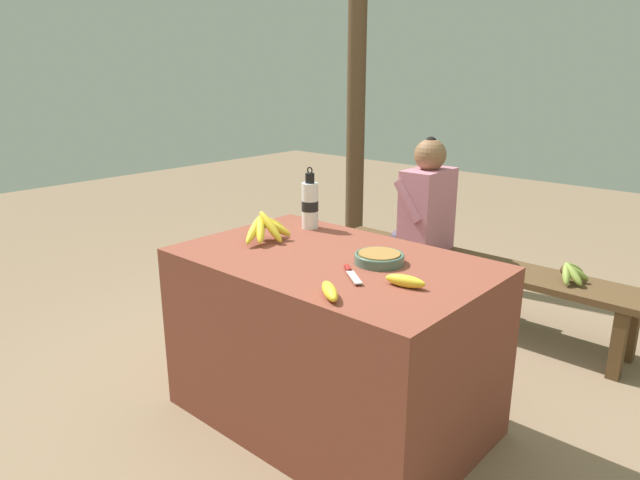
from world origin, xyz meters
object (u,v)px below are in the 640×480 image
(loose_banana_front, at_px, (330,291))
(seated_vendor, at_px, (421,214))
(support_post_near, at_px, (356,90))
(banana_bunch_green, at_px, (572,272))
(knife, at_px, (350,272))
(banana_bunch_ripe, at_px, (266,227))
(serving_bowl, at_px, (379,257))
(water_bottle, at_px, (310,204))
(loose_banana_side, at_px, (405,281))
(wooden_bench, at_px, (472,269))

(loose_banana_front, xyz_separation_m, seated_vendor, (-0.62, 1.56, -0.14))
(loose_banana_front, bearing_deg, support_post_near, 126.38)
(banana_bunch_green, height_order, support_post_near, support_post_near)
(support_post_near, bearing_deg, loose_banana_front, -53.62)
(loose_banana_front, xyz_separation_m, knife, (-0.08, 0.21, -0.01))
(banana_bunch_ripe, distance_m, serving_bowl, 0.55)
(serving_bowl, bearing_deg, loose_banana_front, -78.18)
(water_bottle, distance_m, banana_bunch_green, 1.41)
(loose_banana_side, distance_m, seated_vendor, 1.53)
(banana_bunch_green, bearing_deg, loose_banana_side, -95.62)
(serving_bowl, bearing_deg, knife, -90.97)
(loose_banana_side, relative_size, support_post_near, 0.06)
(loose_banana_side, xyz_separation_m, seated_vendor, (-0.76, 1.32, -0.14))
(water_bottle, bearing_deg, banana_bunch_ripe, -89.89)
(loose_banana_side, height_order, banana_bunch_green, loose_banana_side)
(wooden_bench, xyz_separation_m, seated_vendor, (-0.34, -0.03, 0.28))
(support_post_near, bearing_deg, wooden_bench, -19.41)
(loose_banana_front, bearing_deg, loose_banana_side, 61.22)
(wooden_bench, bearing_deg, banana_bunch_ripe, -104.93)
(banana_bunch_ripe, relative_size, loose_banana_side, 1.80)
(banana_bunch_ripe, distance_m, water_bottle, 0.29)
(knife, distance_m, seated_vendor, 1.46)
(serving_bowl, bearing_deg, water_bottle, 159.96)
(loose_banana_front, xyz_separation_m, support_post_near, (-1.49, 2.02, 0.55))
(serving_bowl, height_order, wooden_bench, serving_bowl)
(seated_vendor, bearing_deg, water_bottle, 89.11)
(banana_bunch_green, xyz_separation_m, support_post_near, (-1.76, 0.42, 0.86))
(loose_banana_side, height_order, seated_vendor, seated_vendor)
(loose_banana_front, relative_size, wooden_bench, 0.08)
(banana_bunch_ripe, xyz_separation_m, knife, (0.54, -0.09, -0.06))
(banana_bunch_ripe, distance_m, knife, 0.55)
(serving_bowl, height_order, banana_bunch_green, serving_bowl)
(seated_vendor, xyz_separation_m, banana_bunch_green, (0.89, 0.04, -0.16))
(banana_bunch_ripe, xyz_separation_m, support_post_near, (-0.86, 1.72, 0.51))
(knife, bearing_deg, loose_banana_front, -30.97)
(loose_banana_side, bearing_deg, wooden_bench, 106.95)
(serving_bowl, xyz_separation_m, loose_banana_side, (0.21, -0.14, -0.00))
(water_bottle, relative_size, seated_vendor, 0.27)
(loose_banana_front, xyz_separation_m, banana_bunch_green, (0.27, 1.60, -0.30))
(serving_bowl, distance_m, wooden_bench, 1.29)
(water_bottle, xyz_separation_m, support_post_near, (-0.86, 1.44, 0.46))
(banana_bunch_ripe, height_order, loose_banana_side, banana_bunch_ripe)
(serving_bowl, height_order, loose_banana_front, loose_banana_front)
(water_bottle, relative_size, loose_banana_side, 1.92)
(loose_banana_side, bearing_deg, serving_bowl, 146.09)
(banana_bunch_ripe, xyz_separation_m, serving_bowl, (0.54, 0.09, -0.04))
(knife, xyz_separation_m, seated_vendor, (-0.54, 1.35, -0.13))
(support_post_near, bearing_deg, seated_vendor, -27.91)
(loose_banana_front, height_order, wooden_bench, loose_banana_front)
(water_bottle, xyz_separation_m, seated_vendor, (0.00, 0.98, -0.23))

